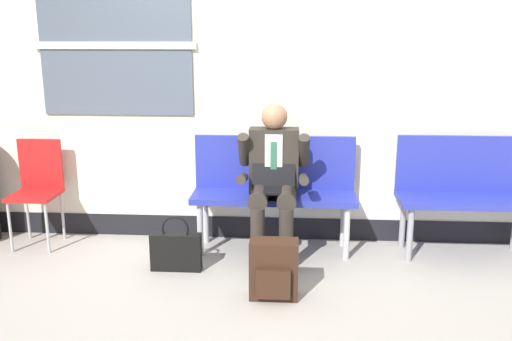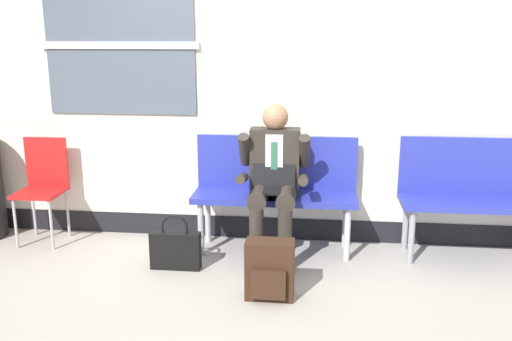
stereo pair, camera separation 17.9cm
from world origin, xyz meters
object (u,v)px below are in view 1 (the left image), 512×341
Objects in this scene: bench_with_person at (274,184)px; backpack at (274,270)px; person_seated at (273,178)px; bench_empty at (465,187)px; folding_chair at (38,182)px; handbag at (176,251)px.

bench_with_person reaches higher than backpack.
backpack is at bearing -87.51° from person_seated.
person_seated is (-1.57, -0.20, 0.11)m from bench_empty.
person_seated is 2.05m from folding_chair.
backpack is 2.29m from folding_chair.
bench_with_person is 1.23× the size of bench_empty.
bench_empty is 1.84m from backpack.
folding_chair is at bearing -179.66° from bench_with_person.
bench_with_person reaches higher than handbag.
bench_empty is 3.62m from folding_chair.
bench_empty is at bearing 12.68° from handbag.
bench_with_person is at bearing -179.99° from bench_empty.
person_seated is 0.87m from backpack.
bench_empty is 2.49× the size of handbag.
backpack is at bearing -23.94° from folding_chair.
backpack is 0.88m from handbag.
person_seated is at bearing -5.37° from folding_chair.
person_seated is 2.83× the size of handbag.
folding_chair is (-3.62, -0.01, -0.02)m from bench_empty.
folding_chair is (-1.30, 0.51, 0.39)m from handbag.
bench_empty reaches higher than backpack.
backpack is 0.46× the size of folding_chair.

